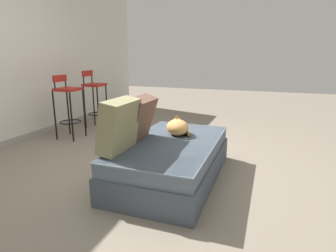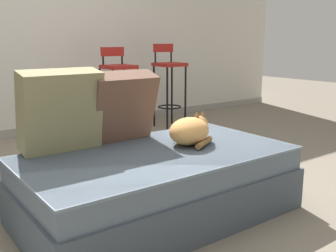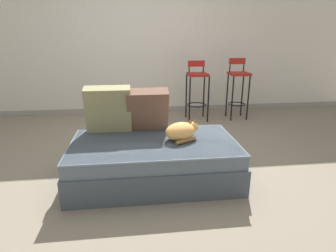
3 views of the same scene
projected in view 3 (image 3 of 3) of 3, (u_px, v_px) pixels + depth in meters
name	position (u px, v px, depth m)	size (l,w,h in m)	color
ground_plane	(152.00, 162.00, 3.22)	(16.00, 16.00, 0.00)	slate
wall_back_panel	(142.00, 40.00, 4.94)	(8.00, 0.10, 2.60)	silver
wall_baseboard_trim	(144.00, 109.00, 5.28)	(8.00, 0.02, 0.09)	gray
couch	(154.00, 160.00, 2.78)	(1.63, 0.91, 0.40)	#44505B
throw_pillow_corner	(109.00, 109.00, 2.93)	(0.47, 0.24, 0.49)	#847F56
throw_pillow_middle	(147.00, 109.00, 2.98)	(0.43, 0.28, 0.46)	brown
cat	(182.00, 131.00, 2.75)	(0.40, 0.36, 0.20)	tan
bar_stool_near_window	(197.00, 85.00, 4.64)	(0.33, 0.33, 0.98)	black
bar_stool_by_doorway	(238.00, 83.00, 4.71)	(0.32, 0.32, 1.01)	black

